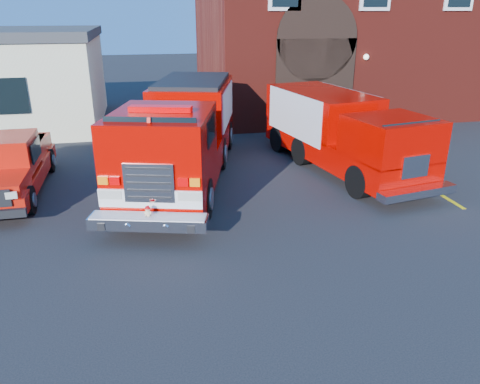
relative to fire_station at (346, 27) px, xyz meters
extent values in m
plane|color=black|center=(-8.99, -13.98, -4.25)|extent=(100.00, 100.00, 0.00)
cube|color=#DDC10B|center=(-2.49, -12.98, -4.25)|extent=(0.12, 3.00, 0.01)
cube|color=#DDC10B|center=(-2.49, -9.98, -4.25)|extent=(0.12, 3.00, 0.01)
cube|color=#DDC10B|center=(-2.49, -6.98, -4.25)|extent=(0.12, 3.00, 0.01)
cube|color=maroon|center=(0.01, 0.02, -0.25)|extent=(15.00, 10.00, 8.00)
cube|color=black|center=(-3.49, -5.00, -2.25)|extent=(3.60, 0.12, 4.00)
cylinder|color=black|center=(-3.49, -5.00, -0.25)|extent=(3.60, 0.12, 3.60)
cube|color=black|center=(-15.99, -5.01, -2.25)|extent=(1.20, 0.10, 1.40)
cylinder|color=black|center=(-11.69, -12.98, -3.71)|extent=(0.62, 1.13, 1.08)
cylinder|color=black|center=(-9.61, -13.56, -3.71)|extent=(0.62, 1.13, 1.08)
cube|color=#B10400|center=(-9.81, -10.24, -3.42)|extent=(4.73, 9.18, 0.88)
cube|color=#B10400|center=(-9.21, -8.06, -2.29)|extent=(3.52, 4.82, 1.57)
cube|color=#B10400|center=(-10.57, -12.99, -2.24)|extent=(3.21, 3.69, 1.47)
cube|color=black|center=(-10.90, -14.17, -1.84)|extent=(2.11, 0.65, 0.92)
cube|color=#CA0003|center=(-10.57, -12.99, -1.42)|extent=(1.61, 0.74, 0.14)
cube|color=white|center=(-10.99, -14.52, -3.22)|extent=(2.39, 0.71, 0.43)
cube|color=silver|center=(-11.00, -14.53, -2.83)|extent=(1.15, 0.37, 0.92)
cube|color=silver|center=(-11.07, -14.79, -3.68)|extent=(2.80, 1.25, 0.28)
cube|color=#B7B7BF|center=(-10.40, -7.73, -2.29)|extent=(0.98, 3.42, 1.28)
cube|color=#B7B7BF|center=(-8.01, -8.39, -2.29)|extent=(0.98, 3.42, 1.28)
sphere|color=beige|center=(-11.07, -14.79, -3.46)|extent=(0.18, 0.18, 0.15)
sphere|color=beige|center=(-11.07, -14.79, -3.36)|extent=(0.15, 0.15, 0.12)
sphere|color=beige|center=(-11.11, -14.77, -3.31)|extent=(0.06, 0.06, 0.04)
sphere|color=beige|center=(-11.02, -14.79, -3.31)|extent=(0.06, 0.06, 0.04)
ellipsoid|color=red|center=(-11.07, -14.79, -3.32)|extent=(0.15, 0.15, 0.07)
cylinder|color=red|center=(-11.07, -14.80, -3.34)|extent=(0.17, 0.17, 0.01)
cylinder|color=black|center=(-14.19, -12.34, -3.86)|extent=(0.28, 0.78, 0.78)
cube|color=red|center=(-15.07, -10.55, -3.72)|extent=(2.03, 5.39, 0.44)
cube|color=red|center=(-15.07, -10.84, -2.94)|extent=(1.82, 1.78, 0.98)
cube|color=red|center=(-15.10, -8.99, -3.33)|extent=(1.82, 2.07, 0.54)
cylinder|color=black|center=(-5.02, -13.07, -3.76)|extent=(0.48, 1.03, 0.99)
cylinder|color=black|center=(-3.08, -12.72, -3.76)|extent=(0.48, 1.03, 0.99)
cube|color=#B10400|center=(-4.49, -10.43, -3.49)|extent=(3.47, 7.45, 0.81)
cube|color=#B10400|center=(-4.73, -9.10, -2.46)|extent=(3.00, 4.81, 1.34)
cube|color=#B10400|center=(-4.05, -12.90, -2.55)|extent=(2.59, 2.51, 1.17)
cube|color=#B7B7BF|center=(-5.84, -9.30, -2.55)|extent=(0.70, 3.71, 1.52)
cube|color=#B7B7BF|center=(-3.62, -8.90, -2.55)|extent=(0.70, 3.71, 1.52)
cube|color=silver|center=(-3.82, -14.18, -3.76)|extent=(2.45, 0.82, 0.22)
camera|label=1|loc=(-11.01, -24.83, 0.90)|focal=35.00mm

